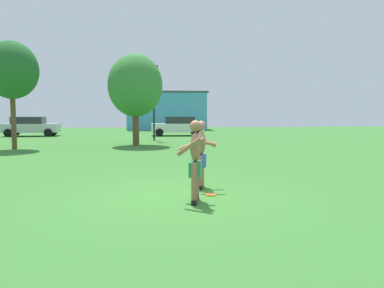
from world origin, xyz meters
The scene contains 10 objects.
ground_plane centered at (0.00, 0.00, 0.00)m, with size 80.00×80.00×0.00m, color #38752D.
player_with_cap centered at (0.53, 0.78, 0.93)m, with size 0.67×0.66×1.69m.
player_in_green centered at (0.21, -0.62, 0.91)m, with size 0.66×0.74×1.72m.
frisbee centered at (0.64, -0.03, 0.01)m, with size 0.28×0.28×0.03m, color orange.
car_white_near_post centered at (1.39, 22.01, 0.82)m, with size 4.31×2.04×1.58m.
car_silver_mid_lot centered at (-10.61, 22.65, 0.82)m, with size 4.37×2.16×1.58m.
lamp_post centered at (-0.60, 16.88, 3.18)m, with size 0.60×0.24×5.11m.
outbuilding_behind_lot centered at (0.87, 34.01, 2.16)m, with size 9.15×5.30×4.31m.
tree_left_field centered at (-1.67, 13.24, 3.45)m, with size 3.14×3.14×5.28m.
tree_right_field centered at (-7.90, 11.68, 4.07)m, with size 2.68×2.68×5.58m.
Camera 1 is at (-0.65, -8.05, 1.86)m, focal length 33.78 mm.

